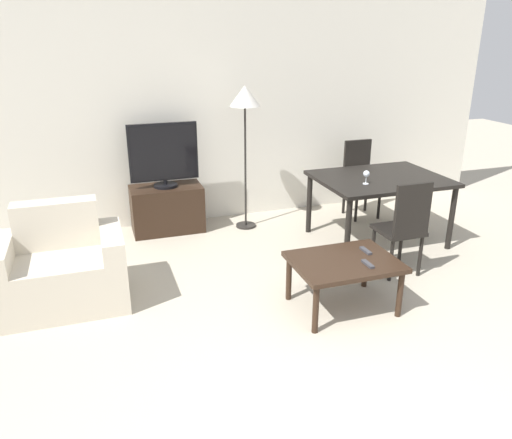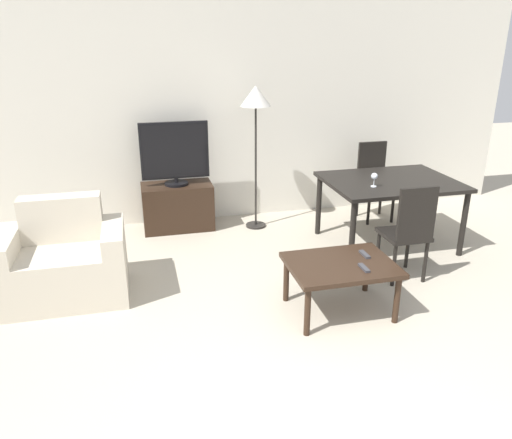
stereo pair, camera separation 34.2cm
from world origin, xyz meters
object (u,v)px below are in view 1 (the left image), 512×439
(dining_chair_far, at_px, (360,175))
(remote_secondary, at_px, (368,264))
(coffee_table, at_px, (344,266))
(floor_lamp, at_px, (245,104))
(tv_stand, at_px, (167,209))
(dining_chair_near, at_px, (404,225))
(tv, at_px, (164,155))
(dining_table, at_px, (380,184))
(remote_primary, at_px, (366,251))
(armchair, at_px, (61,270))
(wine_glass_left, at_px, (366,175))

(dining_chair_far, relative_size, remote_secondary, 6.37)
(coffee_table, bearing_deg, floor_lamp, 95.74)
(tv_stand, height_order, dining_chair_near, dining_chair_near)
(tv, distance_m, dining_table, 2.45)
(dining_table, relative_size, dining_chair_near, 1.44)
(tv, bearing_deg, coffee_table, -63.45)
(tv, distance_m, dining_chair_near, 2.75)
(tv, relative_size, remote_primary, 5.22)
(armchair, xyz_separation_m, dining_table, (3.33, 0.39, 0.35))
(dining_chair_far, bearing_deg, dining_chair_near, -105.92)
(floor_lamp, bearing_deg, tv, 169.47)
(remote_secondary, bearing_deg, armchair, 157.71)
(tv_stand, xyz_separation_m, dining_table, (2.20, -1.04, 0.40))
(tv_stand, height_order, tv, tv)
(armchair, bearing_deg, dining_table, 6.64)
(tv, height_order, dining_table, tv)
(coffee_table, xyz_separation_m, dining_chair_near, (0.83, 0.38, 0.13))
(wine_glass_left, bearing_deg, remote_primary, -119.01)
(floor_lamp, bearing_deg, wine_glass_left, -46.92)
(tv, distance_m, wine_glass_left, 2.27)
(tv, xyz_separation_m, remote_primary, (1.38, -2.17, -0.46))
(armchair, relative_size, dining_chair_near, 1.11)
(tv, height_order, wine_glass_left, tv)
(dining_chair_far, bearing_deg, remote_primary, -118.19)
(remote_primary, bearing_deg, dining_chair_far, 61.81)
(floor_lamp, relative_size, remote_secondary, 11.19)
(tv_stand, bearing_deg, dining_chair_far, -4.73)
(coffee_table, xyz_separation_m, dining_chair_far, (1.31, 2.06, 0.13))
(wine_glass_left, bearing_deg, tv_stand, 147.21)
(tv_stand, xyz_separation_m, coffee_table, (1.13, -2.26, 0.12))
(tv_stand, bearing_deg, remote_secondary, -62.38)
(remote_secondary, relative_size, wine_glass_left, 1.03)
(coffee_table, bearing_deg, wine_glass_left, 53.12)
(armchair, relative_size, dining_chair_far, 1.11)
(tv_stand, bearing_deg, wine_glass_left, -32.79)
(coffee_table, bearing_deg, tv_stand, 116.53)
(armchair, bearing_deg, tv_stand, 51.66)
(floor_lamp, bearing_deg, coffee_table, -84.26)
(tv, bearing_deg, dining_table, -25.33)
(armchair, xyz_separation_m, dining_chair_far, (3.57, 1.23, 0.21))
(remote_secondary, distance_m, wine_glass_left, 1.40)
(dining_chair_near, relative_size, dining_chair_far, 1.00)
(armchair, relative_size, coffee_table, 1.21)
(dining_table, distance_m, floor_lamp, 1.74)
(wine_glass_left, bearing_deg, armchair, -176.19)
(remote_primary, bearing_deg, dining_table, 54.16)
(dining_table, bearing_deg, wine_glass_left, -147.70)
(dining_table, height_order, dining_chair_far, dining_chair_far)
(dining_table, relative_size, remote_secondary, 9.14)
(tv, height_order, dining_chair_near, tv)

